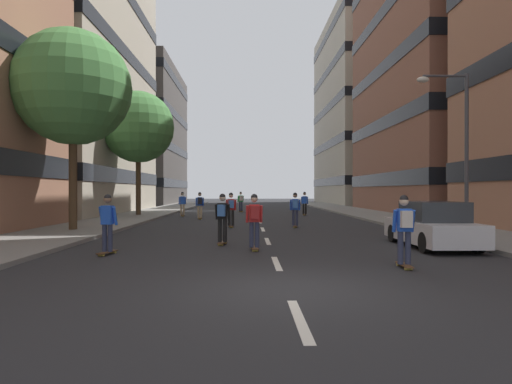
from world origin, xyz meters
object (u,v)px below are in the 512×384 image
(skater_9, at_px, (200,204))
(skater_4, at_px, (254,218))
(parked_car_near, at_px, (432,226))
(skater_2, at_px, (295,208))
(street_tree_mid, at_px, (73,88))
(skater_1, at_px, (182,203))
(street_tree_near, at_px, (138,127))
(skater_0, at_px, (241,200))
(skater_7, at_px, (404,226))
(skater_5, at_px, (107,221))
(skater_6, at_px, (222,216))
(skater_8, at_px, (305,202))
(skater_3, at_px, (231,208))
(streetlamp_right, at_px, (458,135))

(skater_9, bearing_deg, skater_4, -77.65)
(skater_4, distance_m, skater_9, 15.48)
(parked_car_near, distance_m, skater_2, 8.78)
(street_tree_mid, bearing_deg, skater_2, 13.54)
(skater_4, bearing_deg, skater_1, 104.93)
(parked_car_near, relative_size, street_tree_near, 0.50)
(skater_0, height_order, skater_1, same)
(skater_1, relative_size, skater_9, 1.00)
(skater_7, bearing_deg, skater_0, 98.79)
(skater_5, height_order, skater_9, same)
(skater_6, bearing_deg, skater_2, 65.14)
(skater_8, bearing_deg, parked_car_near, -84.66)
(skater_1, xyz_separation_m, skater_6, (3.85, -17.07, 0.03))
(skater_0, xyz_separation_m, skater_9, (-2.55, -9.75, 0.00))
(skater_9, bearing_deg, skater_1, 115.66)
(skater_3, bearing_deg, streetlamp_right, -26.70)
(skater_0, distance_m, skater_7, 28.49)
(skater_5, bearing_deg, skater_6, 35.64)
(skater_9, bearing_deg, skater_8, 31.01)
(skater_1, bearing_deg, parked_car_near, -58.73)
(parked_car_near, relative_size, skater_4, 2.47)
(skater_5, xyz_separation_m, skater_7, (7.91, -2.41, 0.03))
(streetlamp_right, xyz_separation_m, skater_6, (-9.43, -2.48, -3.12))
(skater_2, bearing_deg, skater_0, 100.42)
(skater_6, xyz_separation_m, skater_7, (4.68, -4.73, 0.00))
(streetlamp_right, bearing_deg, skater_8, 104.99)
(skater_2, bearing_deg, street_tree_near, 137.12)
(parked_car_near, height_order, skater_2, skater_2)
(parked_car_near, bearing_deg, skater_1, 121.27)
(skater_3, bearing_deg, skater_5, -109.03)
(street_tree_near, distance_m, skater_6, 18.88)
(skater_2, bearing_deg, streetlamp_right, -37.40)
(skater_8, distance_m, skater_9, 8.70)
(skater_0, bearing_deg, skater_6, -90.79)
(streetlamp_right, distance_m, skater_4, 9.73)
(parked_car_near, distance_m, skater_9, 17.18)
(parked_car_near, relative_size, skater_3, 2.47)
(parked_car_near, height_order, skater_5, skater_5)
(skater_2, bearing_deg, skater_5, -124.66)
(skater_2, bearing_deg, skater_9, 130.32)
(skater_3, relative_size, skater_6, 1.00)
(skater_0, bearing_deg, skater_9, -104.63)
(street_tree_near, relative_size, street_tree_mid, 0.99)
(parked_car_near, relative_size, skater_1, 2.47)
(skater_0, bearing_deg, skater_4, -88.24)
(parked_car_near, distance_m, skater_5, 10.36)
(streetlamp_right, relative_size, skater_6, 3.65)
(street_tree_near, relative_size, skater_7, 4.99)
(skater_2, xyz_separation_m, skater_8, (1.92, 11.01, -0.03))
(skater_4, xyz_separation_m, skater_8, (4.15, 19.61, -0.03))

